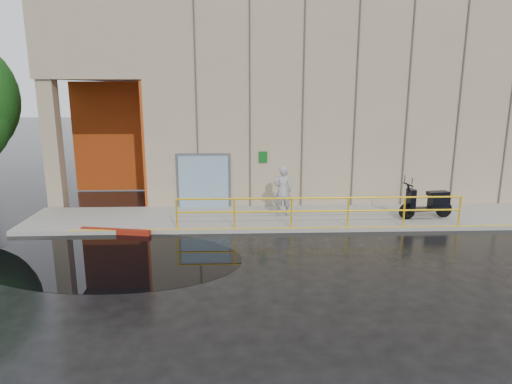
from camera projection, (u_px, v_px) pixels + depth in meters
ground at (181, 270)px, 12.11m from camera, size 120.00×120.00×0.00m
sidewalk at (306, 218)px, 16.62m from camera, size 20.00×3.00×0.15m
building at (311, 97)px, 22.03m from camera, size 20.00×10.17×8.00m
guardrail at (320, 212)px, 15.18m from camera, size 9.56×0.06×1.03m
person at (283, 191)px, 16.54m from camera, size 0.66×0.43×1.81m
scooter at (428, 194)px, 16.12m from camera, size 2.03×0.90×1.54m
red_curb at (115, 231)px, 15.01m from camera, size 2.39×0.63×0.18m
puddle at (112, 258)px, 12.92m from camera, size 7.94×5.46×0.01m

